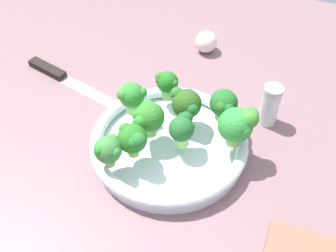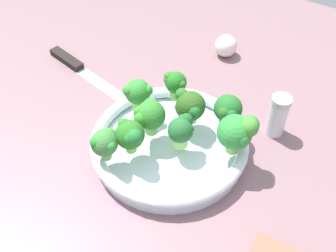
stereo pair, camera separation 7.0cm
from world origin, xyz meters
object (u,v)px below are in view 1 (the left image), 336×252
(broccoli_floret_6, at_px, (182,128))
(broccoli_floret_8, at_px, (108,149))
(bowl, at_px, (168,145))
(knife, at_px, (63,78))
(broccoli_floret_1, at_px, (239,124))
(broccoli_floret_4, at_px, (131,96))
(pepper_shaker, at_px, (270,105))
(broccoli_floret_7, at_px, (167,83))
(broccoli_floret_3, at_px, (186,104))
(garlic_bulb, at_px, (206,42))
(broccoli_floret_2, at_px, (133,139))
(broccoli_floret_5, at_px, (224,105))
(broccoli_floret_0, at_px, (148,117))

(broccoli_floret_6, distance_m, broccoli_floret_8, 0.13)
(broccoli_floret_6, bearing_deg, bowl, 3.09)
(knife, bearing_deg, broccoli_floret_1, 170.83)
(broccoli_floret_4, height_order, broccoli_floret_6, broccoli_floret_4)
(broccoli_floret_1, bearing_deg, bowl, 17.54)
(broccoli_floret_8, relative_size, pepper_shaker, 0.67)
(broccoli_floret_7, bearing_deg, broccoli_floret_4, 57.31)
(broccoli_floret_3, distance_m, broccoli_floret_4, 0.10)
(bowl, height_order, garlic_bulb, garlic_bulb)
(broccoli_floret_1, xyz_separation_m, broccoli_floret_3, (0.10, -0.02, -0.01))
(broccoli_floret_3, xyz_separation_m, knife, (0.30, -0.04, -0.07))
(bowl, distance_m, broccoli_floret_7, 0.12)
(bowl, bearing_deg, broccoli_floret_2, 57.04)
(broccoli_floret_4, relative_size, broccoli_floret_8, 1.12)
(broccoli_floret_2, relative_size, garlic_bulb, 1.28)
(broccoli_floret_1, xyz_separation_m, broccoli_floret_6, (0.09, 0.03, -0.01))
(bowl, height_order, broccoli_floret_2, broccoli_floret_2)
(broccoli_floret_1, distance_m, broccoli_floret_6, 0.09)
(broccoli_floret_5, xyz_separation_m, broccoli_floret_7, (0.12, -0.01, -0.00))
(garlic_bulb, bearing_deg, broccoli_floret_0, 91.36)
(broccoli_floret_1, bearing_deg, broccoli_floret_5, -49.67)
(broccoli_floret_0, bearing_deg, broccoli_floret_5, -141.33)
(broccoli_floret_1, relative_size, broccoli_floret_8, 1.33)
(broccoli_floret_2, distance_m, broccoli_floret_4, 0.10)
(broccoli_floret_2, distance_m, knife, 0.30)
(broccoli_floret_4, bearing_deg, broccoli_floret_6, 163.66)
(broccoli_floret_1, height_order, knife, broccoli_floret_1)
(broccoli_floret_5, distance_m, garlic_bulb, 0.27)
(broccoli_floret_4, height_order, garlic_bulb, broccoli_floret_4)
(broccoli_floret_3, relative_size, broccoli_floret_5, 1.00)
(broccoli_floret_3, bearing_deg, bowl, 80.08)
(broccoli_floret_8, bearing_deg, pepper_shaker, -131.18)
(broccoli_floret_1, relative_size, garlic_bulb, 1.54)
(broccoli_floret_4, distance_m, knife, 0.22)
(broccoli_floret_3, distance_m, knife, 0.31)
(broccoli_floret_4, xyz_separation_m, garlic_bulb, (-0.04, -0.28, -0.05))
(broccoli_floret_4, bearing_deg, broccoli_floret_8, 99.68)
(broccoli_floret_1, distance_m, broccoli_floret_5, 0.06)
(knife, bearing_deg, broccoli_floret_6, 162.59)
(broccoli_floret_3, xyz_separation_m, pepper_shaker, (-0.13, -0.09, -0.03))
(garlic_bulb, bearing_deg, pepper_shaker, 137.44)
(broccoli_floret_1, relative_size, broccoli_floret_2, 1.20)
(bowl, bearing_deg, pepper_shaker, -133.99)
(broccoli_floret_2, relative_size, broccoli_floret_8, 1.11)
(broccoli_floret_0, relative_size, garlic_bulb, 1.33)
(broccoli_floret_1, distance_m, pepper_shaker, 0.12)
(bowl, height_order, broccoli_floret_0, broccoli_floret_0)
(broccoli_floret_4, bearing_deg, broccoli_floret_1, -179.64)
(broccoli_floret_6, xyz_separation_m, knife, (0.31, -0.10, -0.07))
(pepper_shaker, bearing_deg, broccoli_floret_8, 48.82)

